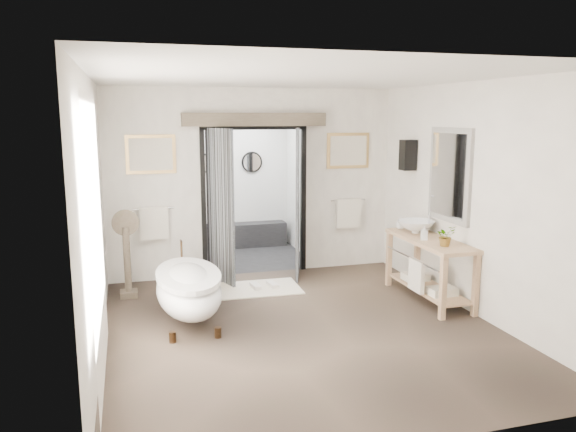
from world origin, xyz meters
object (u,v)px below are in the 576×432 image
object	(u,v)px
clawfoot_tub	(189,289)
rug	(258,288)
basin	(416,227)
vanity	(428,264)

from	to	relation	value
clawfoot_tub	rug	distance (m)	1.56
basin	rug	bearing A→B (deg)	-176.64
clawfoot_tub	rug	world-z (taller)	clawfoot_tub
rug	vanity	bearing A→B (deg)	-27.81
vanity	rug	xyz separation A→B (m)	(-2.10, 1.11, -0.50)
vanity	rug	size ratio (longest dim) A/B	1.33
rug	basin	xyz separation A→B (m)	(2.12, -0.71, 0.93)
vanity	basin	bearing A→B (deg)	87.60
basin	vanity	bearing A→B (deg)	-70.59
basin	clawfoot_tub	bearing A→B (deg)	-152.50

